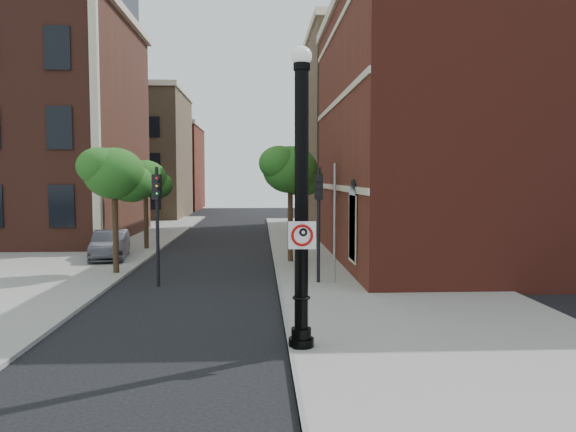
{
  "coord_description": "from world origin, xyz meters",
  "views": [
    {
      "loc": [
        1.36,
        -12.37,
        4.0
      ],
      "look_at": [
        2.09,
        2.0,
        3.0
      ],
      "focal_mm": 35.0,
      "sensor_mm": 36.0,
      "label": 1
    }
  ],
  "objects": [
    {
      "name": "bg_building_tan_a",
      "position": [
        -12.0,
        44.0,
        6.0
      ],
      "size": [
        12.0,
        12.0,
        12.0
      ],
      "primitive_type": "cube",
      "color": "olive",
      "rests_on": "ground"
    },
    {
      "name": "utility_pole",
      "position": [
        4.09,
        7.9,
        2.25
      ],
      "size": [
        0.09,
        0.09,
        4.5
      ],
      "primitive_type": "cylinder",
      "color": "#999999",
      "rests_on": "ground"
    },
    {
      "name": "curb_edge",
      "position": [
        2.05,
        10.0,
        0.07
      ],
      "size": [
        0.1,
        60.0,
        0.14
      ],
      "primitive_type": "cube",
      "color": "gray",
      "rests_on": "ground"
    },
    {
      "name": "street_tree_b",
      "position": [
        -4.76,
        18.34,
        3.86
      ],
      "size": [
        2.72,
        2.46,
        4.9
      ],
      "color": "#322114",
      "rests_on": "ground"
    },
    {
      "name": "brick_wall_building",
      "position": [
        16.0,
        14.0,
        6.26
      ],
      "size": [
        22.3,
        16.3,
        12.5
      ],
      "color": "maroon",
      "rests_on": "ground"
    },
    {
      "name": "ground",
      "position": [
        0.0,
        0.0,
        0.0
      ],
      "size": [
        120.0,
        120.0,
        0.0
      ],
      "primitive_type": "plane",
      "color": "black",
      "rests_on": "ground"
    },
    {
      "name": "traffic_signal_right",
      "position": [
        3.52,
        8.0,
        2.93
      ],
      "size": [
        0.29,
        0.37,
        4.35
      ],
      "rotation": [
        0.0,
        0.0,
        0.1
      ],
      "color": "black",
      "rests_on": "ground"
    },
    {
      "name": "sidewalk_left",
      "position": [
        -9.0,
        18.0,
        0.06
      ],
      "size": [
        10.0,
        50.0,
        0.12
      ],
      "primitive_type": "cube",
      "color": "gray",
      "rests_on": "ground"
    },
    {
      "name": "no_parking_sign",
      "position": [
        2.31,
        0.04,
        2.71
      ],
      "size": [
        0.62,
        0.07,
        0.62
      ],
      "rotation": [
        0.0,
        0.0,
        -0.01
      ],
      "color": "white",
      "rests_on": "ground"
    },
    {
      "name": "traffic_signal_left",
      "position": [
        -2.35,
        8.14,
        2.94
      ],
      "size": [
        0.35,
        0.39,
        4.36
      ],
      "rotation": [
        0.0,
        0.0,
        -0.41
      ],
      "color": "black",
      "rests_on": "ground"
    },
    {
      "name": "bg_building_tan_b",
      "position": [
        16.0,
        30.0,
        7.0
      ],
      "size": [
        22.0,
        14.0,
        14.0
      ],
      "primitive_type": "cube",
      "color": "olive",
      "rests_on": "ground"
    },
    {
      "name": "sidewalk_right",
      "position": [
        6.0,
        10.0,
        0.06
      ],
      "size": [
        8.0,
        60.0,
        0.12
      ],
      "primitive_type": "cube",
      "color": "gray",
      "rests_on": "ground"
    },
    {
      "name": "parked_car",
      "position": [
        -5.81,
        14.78,
        0.72
      ],
      "size": [
        2.17,
        4.55,
        1.44
      ],
      "primitive_type": "imported",
      "rotation": [
        0.0,
        0.0,
        0.15
      ],
      "color": "#313136",
      "rests_on": "ground"
    },
    {
      "name": "street_tree_a",
      "position": [
        -4.43,
        10.57,
        4.08
      ],
      "size": [
        2.87,
        2.6,
        5.17
      ],
      "color": "#322114",
      "rests_on": "ground"
    },
    {
      "name": "street_tree_c",
      "position": [
        2.81,
        13.33,
        4.27
      ],
      "size": [
        3.0,
        2.71,
        5.41
      ],
      "color": "#322114",
      "rests_on": "ground"
    },
    {
      "name": "lamppost",
      "position": [
        2.31,
        0.22,
        3.18
      ],
      "size": [
        0.58,
        0.58,
        6.89
      ],
      "color": "black",
      "rests_on": "ground"
    },
    {
      "name": "bg_building_red",
      "position": [
        -12.0,
        58.0,
        5.0
      ],
      "size": [
        12.0,
        12.0,
        10.0
      ],
      "primitive_type": "cube",
      "color": "maroon",
      "rests_on": "ground"
    }
  ]
}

